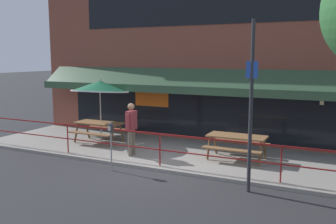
{
  "coord_description": "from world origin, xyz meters",
  "views": [
    {
      "loc": [
        4.87,
        -9.2,
        3.27
      ],
      "look_at": [
        -0.37,
        1.6,
        1.5
      ],
      "focal_mm": 40.0,
      "sensor_mm": 36.0,
      "label": 1
    }
  ],
  "objects": [
    {
      "name": "ground_plane",
      "position": [
        0.0,
        0.0,
        0.0
      ],
      "size": [
        120.0,
        120.0,
        0.0
      ],
      "primitive_type": "plane",
      "color": "#2D2D30"
    },
    {
      "name": "street_sign_pole",
      "position": [
        2.81,
        -0.45,
        2.13
      ],
      "size": [
        0.28,
        0.09,
        4.14
      ],
      "color": "#2D2D33",
      "rests_on": "ground"
    },
    {
      "name": "patio_deck",
      "position": [
        0.0,
        2.0,
        0.05
      ],
      "size": [
        15.0,
        4.0,
        0.1
      ],
      "primitive_type": "cube",
      "color": "gray",
      "rests_on": "ground"
    },
    {
      "name": "parking_meter_near",
      "position": [
        -1.17,
        -0.48,
        1.15
      ],
      "size": [
        0.15,
        0.16,
        1.42
      ],
      "color": "gray",
      "rests_on": "ground"
    },
    {
      "name": "pedestrian_walking",
      "position": [
        -1.35,
        0.92,
        1.06
      ],
      "size": [
        0.28,
        0.62,
        1.71
      ],
      "color": "#665B4C",
      "rests_on": "patio_deck"
    },
    {
      "name": "restaurant_building",
      "position": [
        0.0,
        4.22,
        3.65
      ],
      "size": [
        15.0,
        1.6,
        7.34
      ],
      "color": "brown",
      "rests_on": "ground"
    },
    {
      "name": "patio_railing",
      "position": [
        0.0,
        0.3,
        0.8
      ],
      "size": [
        13.84,
        0.04,
        0.97
      ],
      "color": "maroon",
      "rests_on": "patio_deck"
    },
    {
      "name": "patio_umbrella_left",
      "position": [
        -3.42,
        2.12,
        2.18
      ],
      "size": [
        2.14,
        2.14,
        2.38
      ],
      "color": "#B7B2A8",
      "rests_on": "patio_deck"
    },
    {
      "name": "picnic_table_left",
      "position": [
        -3.42,
        1.99,
        0.71
      ],
      "size": [
        1.8,
        1.42,
        0.76
      ],
      "color": "brown",
      "rests_on": "patio_deck"
    },
    {
      "name": "picnic_table_centre",
      "position": [
        1.85,
        1.93,
        0.71
      ],
      "size": [
        1.8,
        1.42,
        0.76
      ],
      "color": "brown",
      "rests_on": "patio_deck"
    }
  ]
}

